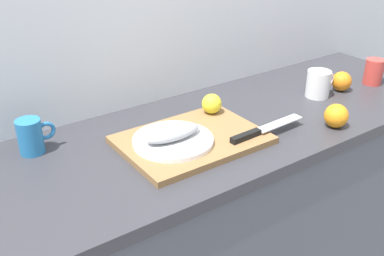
{
  "coord_description": "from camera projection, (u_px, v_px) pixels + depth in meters",
  "views": [
    {
      "loc": [
        -0.8,
        -1.03,
        1.56
      ],
      "look_at": [
        -0.11,
        -0.04,
        0.95
      ],
      "focal_mm": 42.45,
      "sensor_mm": 36.0,
      "label": 1
    }
  ],
  "objects": [
    {
      "name": "coffee_mug_1",
      "position": [
        31.0,
        136.0,
        1.31
      ],
      "size": [
        0.11,
        0.07,
        0.1
      ],
      "color": "#2672B2",
      "rests_on": "kitchen_counter"
    },
    {
      "name": "orange_1",
      "position": [
        342.0,
        81.0,
        1.74
      ],
      "size": [
        0.08,
        0.08,
        0.08
      ],
      "primitive_type": "sphere",
      "color": "orange",
      "rests_on": "kitchen_counter"
    },
    {
      "name": "white_plate",
      "position": [
        173.0,
        141.0,
        1.34
      ],
      "size": [
        0.24,
        0.24,
        0.01
      ],
      "primitive_type": "cylinder",
      "color": "white",
      "rests_on": "cutting_board"
    },
    {
      "name": "kitchen_counter",
      "position": [
        210.0,
        237.0,
        1.67
      ],
      "size": [
        2.0,
        0.6,
        0.9
      ],
      "color": "#4C5159",
      "rests_on": "ground_plane"
    },
    {
      "name": "fish_fillet",
      "position": [
        173.0,
        133.0,
        1.32
      ],
      "size": [
        0.18,
        0.08,
        0.04
      ],
      "primitive_type": "ellipsoid",
      "color": "gray",
      "rests_on": "white_plate"
    },
    {
      "name": "orange_0",
      "position": [
        336.0,
        116.0,
        1.46
      ],
      "size": [
        0.08,
        0.08,
        0.08
      ],
      "primitive_type": "sphere",
      "color": "orange",
      "rests_on": "kitchen_counter"
    },
    {
      "name": "back_wall",
      "position": [
        157.0,
        2.0,
        1.55
      ],
      "size": [
        3.2,
        0.05,
        2.5
      ],
      "primitive_type": "cube",
      "color": "silver",
      "rests_on": "ground_plane"
    },
    {
      "name": "coffee_mug_0",
      "position": [
        374.0,
        71.0,
        1.8
      ],
      "size": [
        0.11,
        0.07,
        0.1
      ],
      "color": "#CC3F38",
      "rests_on": "kitchen_counter"
    },
    {
      "name": "lemon_0",
      "position": [
        212.0,
        104.0,
        1.51
      ],
      "size": [
        0.07,
        0.07,
        0.07
      ],
      "primitive_type": "sphere",
      "color": "yellow",
      "rests_on": "cutting_board"
    },
    {
      "name": "cutting_board",
      "position": [
        192.0,
        140.0,
        1.38
      ],
      "size": [
        0.43,
        0.31,
        0.02
      ],
      "primitive_type": "cube",
      "color": "olive",
      "rests_on": "kitchen_counter"
    },
    {
      "name": "chef_knife",
      "position": [
        259.0,
        131.0,
        1.39
      ],
      "size": [
        0.29,
        0.04,
        0.02
      ],
      "rotation": [
        0.0,
        0.0,
        0.04
      ],
      "color": "silver",
      "rests_on": "cutting_board"
    },
    {
      "name": "coffee_mug_2",
      "position": [
        319.0,
        84.0,
        1.68
      ],
      "size": [
        0.13,
        0.09,
        0.1
      ],
      "color": "white",
      "rests_on": "kitchen_counter"
    }
  ]
}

